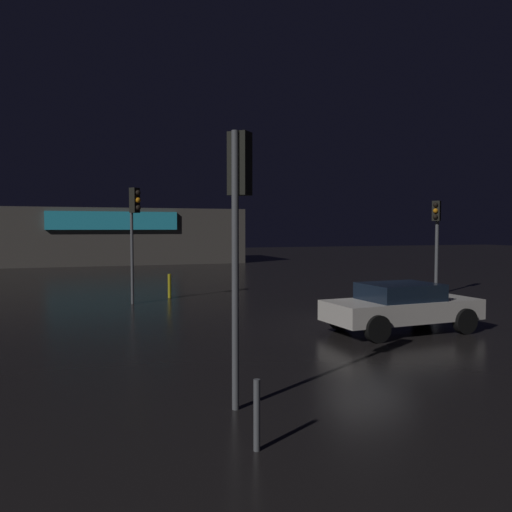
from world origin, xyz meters
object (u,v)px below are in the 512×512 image
store_building (109,236)px  traffic_signal_main (436,229)px  traffic_signal_opposite (239,201)px  traffic_signal_cross_right (134,217)px  car_near (401,306)px

store_building → traffic_signal_main: 29.07m
traffic_signal_opposite → traffic_signal_main: bearing=41.5°
traffic_signal_main → traffic_signal_cross_right: bearing=173.3°
store_building → car_near: bearing=-80.4°
store_building → car_near: store_building is taller
traffic_signal_main → traffic_signal_cross_right: size_ratio=0.92×
store_building → traffic_signal_opposite: (-0.48, -37.42, 1.09)m
car_near → traffic_signal_cross_right: bearing=128.5°
store_building → traffic_signal_main: store_building is taller
traffic_signal_opposite → car_near: (6.07, 4.38, -2.59)m
store_building → traffic_signal_cross_right: size_ratio=4.79×
store_building → traffic_signal_main: bearing=-66.1°
traffic_signal_opposite → car_near: traffic_signal_opposite is taller
store_building → traffic_signal_opposite: store_building is taller
store_building → traffic_signal_opposite: size_ratio=4.79×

